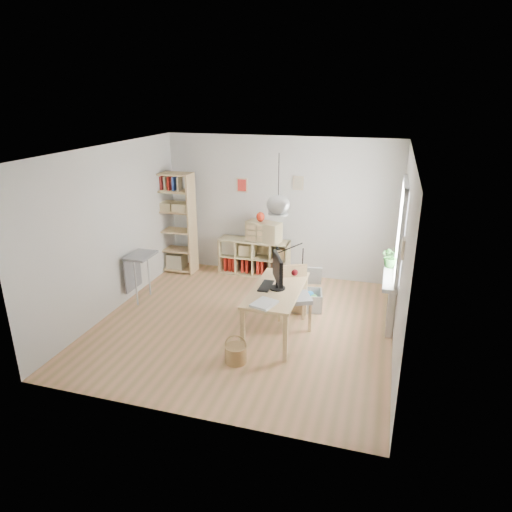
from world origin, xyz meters
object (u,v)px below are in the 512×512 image
(chair, at_px, (294,293))
(storage_chest, at_px, (304,295))
(desk, at_px, (277,294))
(monitor, at_px, (278,271))
(tall_bookshelf, at_px, (174,219))
(cube_shelf, at_px, (254,259))
(drawer_chest, at_px, (264,231))

(chair, distance_m, storage_chest, 0.74)
(desk, xyz_separation_m, monitor, (0.01, -0.01, 0.38))
(desk, height_order, storage_chest, desk)
(tall_bookshelf, xyz_separation_m, monitor, (2.60, -1.96, -0.05))
(cube_shelf, relative_size, storage_chest, 1.79)
(desk, bearing_deg, drawer_chest, 110.26)
(tall_bookshelf, distance_m, drawer_chest, 1.80)
(tall_bookshelf, height_order, chair, tall_bookshelf)
(tall_bookshelf, bearing_deg, cube_shelf, 10.19)
(monitor, distance_m, drawer_chest, 2.35)
(cube_shelf, relative_size, chair, 1.48)
(tall_bookshelf, bearing_deg, storage_chest, -18.18)
(desk, height_order, drawer_chest, drawer_chest)
(storage_chest, bearing_deg, cube_shelf, 125.20)
(desk, bearing_deg, chair, 63.13)
(cube_shelf, xyz_separation_m, tall_bookshelf, (-1.56, -0.28, 0.79))
(chair, xyz_separation_m, monitor, (-0.17, -0.37, 0.49))
(cube_shelf, distance_m, monitor, 2.57)
(cube_shelf, bearing_deg, desk, -65.39)
(tall_bookshelf, bearing_deg, drawer_chest, 7.69)
(chair, bearing_deg, monitor, -139.66)
(desk, bearing_deg, storage_chest, 77.22)
(chair, bearing_deg, storage_chest, 61.06)
(cube_shelf, relative_size, monitor, 2.53)
(storage_chest, bearing_deg, drawer_chest, 120.85)
(cube_shelf, distance_m, chair, 2.24)
(cube_shelf, bearing_deg, monitor, -65.26)
(chair, relative_size, storage_chest, 1.21)
(monitor, height_order, drawer_chest, monitor)
(desk, height_order, monitor, monitor)
(chair, height_order, drawer_chest, drawer_chest)
(tall_bookshelf, relative_size, chair, 2.11)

